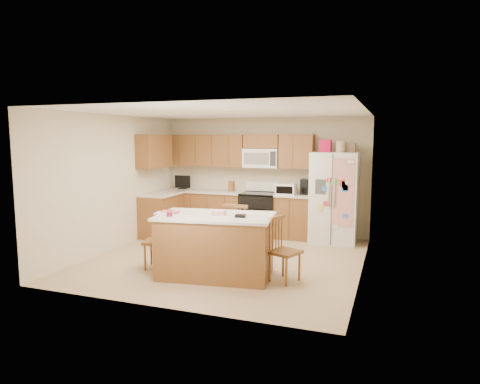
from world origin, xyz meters
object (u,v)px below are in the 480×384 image
at_px(refrigerator, 334,196).
at_px(windsor_chair_left, 158,241).
at_px(stove, 260,213).
at_px(windsor_chair_right, 283,251).
at_px(island, 215,245).
at_px(windsor_chair_back, 239,235).

xyz_separation_m(refrigerator, windsor_chair_left, (-2.42, -2.70, -0.48)).
xyz_separation_m(stove, windsor_chair_right, (1.20, -2.70, -0.03)).
height_order(stove, island, stove).
bearing_deg(windsor_chair_left, refrigerator, 48.10).
height_order(refrigerator, windsor_chair_back, refrigerator).
bearing_deg(stove, refrigerator, -2.30).
height_order(windsor_chair_left, windsor_chair_back, windsor_chair_back).
bearing_deg(island, stove, 93.61).
distance_m(stove, windsor_chair_right, 2.96).
relative_size(refrigerator, windsor_chair_left, 2.21).
xyz_separation_m(island, windsor_chair_right, (1.02, 0.13, -0.03)).
distance_m(refrigerator, windsor_chair_left, 3.66).
height_order(island, windsor_chair_left, island).
distance_m(stove, island, 2.84).
height_order(stove, windsor_chair_right, stove).
relative_size(refrigerator, island, 1.11).
bearing_deg(windsor_chair_left, island, -3.66).
bearing_deg(windsor_chair_right, stove, 113.92).
bearing_deg(windsor_chair_back, windsor_chair_left, -149.31).
xyz_separation_m(stove, refrigerator, (1.57, -0.06, 0.45)).
xyz_separation_m(refrigerator, island, (-1.39, -2.77, -0.45)).
relative_size(stove, refrigerator, 0.55).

